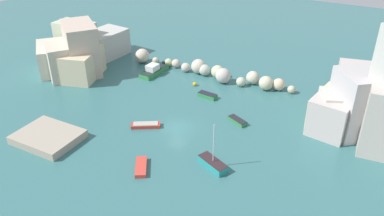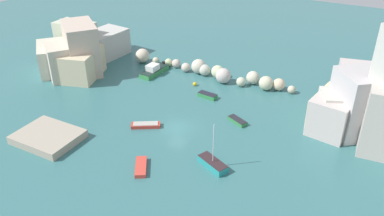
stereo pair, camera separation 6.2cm
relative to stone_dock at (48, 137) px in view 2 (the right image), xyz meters
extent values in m
plane|color=#356B6E|center=(13.58, 10.76, -0.54)|extent=(160.00, 160.00, 0.00)
cube|color=beige|center=(-9.87, 17.50, 1.90)|extent=(8.15, 9.58, 4.88)
cube|color=#C6AF9D|center=(-10.89, 19.36, 3.96)|extent=(9.78, 9.24, 8.99)
cube|color=beige|center=(-16.43, 23.93, 3.03)|extent=(7.58, 4.43, 7.14)
cube|color=beige|center=(-12.29, 27.48, 1.96)|extent=(6.47, 8.64, 5.00)
cube|color=beige|center=(-11.27, 17.27, 2.46)|extent=(9.31, 10.01, 6.00)
cube|color=beige|center=(-15.93, 16.96, 1.97)|extent=(9.06, 8.88, 5.02)
cube|color=beige|center=(32.78, 20.79, 2.24)|extent=(5.69, 5.69, 5.56)
cube|color=#BAB3B4|center=(35.75, 21.69, 3.89)|extent=(9.04, 8.93, 8.86)
cube|color=beige|center=(32.41, 22.36, 1.66)|extent=(6.26, 8.46, 4.40)
cube|color=beige|center=(32.52, 19.72, 2.07)|extent=(5.82, 6.36, 5.22)
cube|color=beige|center=(36.22, 25.35, 3.35)|extent=(9.98, 8.89, 7.78)
sphere|color=beige|center=(-4.06, 28.03, 0.80)|extent=(2.67, 2.67, 2.67)
sphere|color=beige|center=(-1.51, 28.67, 0.08)|extent=(1.23, 1.23, 1.23)
sphere|color=beige|center=(1.27, 28.82, 0.19)|extent=(1.46, 1.46, 1.46)
sphere|color=beige|center=(2.89, 28.86, 0.27)|extent=(1.62, 1.62, 1.62)
sphere|color=beige|center=(5.36, 28.09, 0.29)|extent=(1.65, 1.65, 1.65)
sphere|color=beige|center=(7.69, 28.64, 0.77)|extent=(2.61, 2.61, 2.61)
sphere|color=#B9BBAC|center=(9.11, 28.30, 0.47)|extent=(2.02, 2.02, 2.02)
sphere|color=beige|center=(11.54, 28.53, 0.59)|extent=(2.26, 2.26, 2.26)
sphere|color=beige|center=(13.25, 27.06, 0.77)|extent=(2.62, 2.62, 2.62)
sphere|color=beige|center=(16.47, 27.28, 0.26)|extent=(1.59, 1.59, 1.59)
sphere|color=beige|center=(17.87, 29.12, 0.59)|extent=(2.25, 2.25, 2.25)
sphere|color=beige|center=(20.58, 28.01, 0.64)|extent=(2.37, 2.37, 2.37)
sphere|color=beige|center=(22.51, 28.88, 0.47)|extent=(2.03, 2.03, 2.03)
sphere|color=#BFB69B|center=(24.72, 28.75, 0.12)|extent=(1.31, 1.31, 1.31)
cube|color=#A69A87|center=(0.00, 0.00, 0.00)|extent=(8.21, 6.44, 1.08)
sphere|color=gold|center=(9.54, 23.72, -0.21)|extent=(0.65, 0.65, 0.65)
cube|color=teal|center=(21.76, 5.23, -0.13)|extent=(4.40, 3.12, 0.83)
cube|color=#322225|center=(21.76, 5.23, 0.32)|extent=(4.31, 3.06, 0.06)
cylinder|color=silver|center=(21.76, 5.23, 2.88)|extent=(0.10, 0.10, 5.18)
cube|color=#D04135|center=(14.33, 0.82, -0.29)|extent=(3.06, 3.84, 0.51)
cube|color=#BC392E|center=(9.54, 8.93, -0.29)|extent=(4.17, 3.23, 0.49)
cube|color=#ADA89E|center=(9.54, 8.93, -0.01)|extent=(3.54, 2.74, 0.08)
cube|color=#337D43|center=(20.47, 16.10, -0.28)|extent=(3.24, 2.37, 0.51)
cube|color=#22232A|center=(20.47, 16.10, 0.00)|extent=(3.18, 2.32, 0.06)
cube|color=#368A48|center=(0.74, 24.68, -0.15)|extent=(2.52, 6.36, 0.78)
cube|color=#192A27|center=(0.74, 24.68, 0.27)|extent=(2.47, 6.23, 0.06)
cube|color=silver|center=(0.72, 24.25, 0.78)|extent=(1.84, 2.24, 1.08)
cube|color=black|center=(0.92, 27.65, 0.49)|extent=(0.46, 0.39, 0.50)
cube|color=#318646|center=(13.29, 20.97, -0.22)|extent=(3.18, 1.54, 0.64)
cube|color=#1F212D|center=(13.29, 20.97, 0.13)|extent=(3.12, 1.51, 0.06)
camera|label=1|loc=(37.36, -29.25, 29.06)|focal=36.73mm
camera|label=2|loc=(37.41, -29.22, 29.06)|focal=36.73mm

